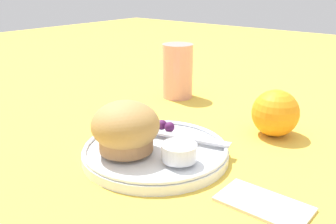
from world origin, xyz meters
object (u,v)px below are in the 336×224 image
Objects in this scene: butter_knife at (179,136)px; juice_glass at (178,71)px; muffin at (126,128)px; orange_fruit at (275,113)px.

butter_knife is 0.28m from juice_glass.
muffin reaches higher than orange_fruit.
butter_knife is (0.03, 0.08, -0.03)m from muffin.
muffin is 0.33m from juice_glass.
butter_knife is 0.17m from orange_fruit.
orange_fruit is 0.27m from juice_glass.
muffin is at bearing -125.82° from butter_knife.
juice_glass is at bearing 165.37° from orange_fruit.
orange_fruit is at bearing 62.15° from muffin.
orange_fruit is (0.09, 0.15, 0.02)m from butter_knife.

